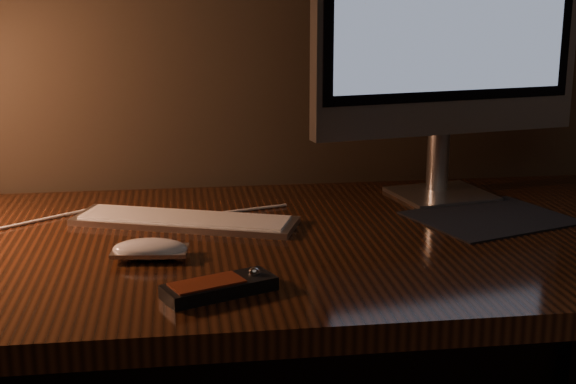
{
  "coord_description": "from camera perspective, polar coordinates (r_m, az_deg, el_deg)",
  "views": [
    {
      "loc": [
        -0.16,
        0.57,
        1.16
      ],
      "look_at": [
        0.01,
        1.73,
        0.86
      ],
      "focal_mm": 50.0,
      "sensor_mm": 36.0,
      "label": 1
    }
  ],
  "objects": [
    {
      "name": "desk",
      "position": [
        1.47,
        -1.3,
        -7.26
      ],
      "size": [
        1.6,
        0.75,
        0.75
      ],
      "color": "#3A1C0D",
      "rests_on": "ground"
    },
    {
      "name": "monitor",
      "position": [
        1.6,
        11.5,
        11.87
      ],
      "size": [
        0.56,
        0.2,
        0.59
      ],
      "rotation": [
        0.0,
        0.0,
        0.2
      ],
      "color": "silver",
      "rests_on": "desk"
    },
    {
      "name": "keyboard",
      "position": [
        1.45,
        -7.36,
        -1.99
      ],
      "size": [
        0.41,
        0.24,
        0.01
      ],
      "primitive_type": "cube",
      "rotation": [
        0.0,
        0.0,
        -0.35
      ],
      "color": "silver",
      "rests_on": "desk"
    },
    {
      "name": "mousepad",
      "position": [
        1.52,
        14.19,
        -1.79
      ],
      "size": [
        0.32,
        0.29,
        0.0
      ],
      "primitive_type": "cube",
      "rotation": [
        0.0,
        0.0,
        0.33
      ],
      "color": "black",
      "rests_on": "desk"
    },
    {
      "name": "mouse",
      "position": [
        1.27,
        -9.78,
        -4.22
      ],
      "size": [
        0.12,
        0.07,
        0.02
      ],
      "primitive_type": "ellipsoid",
      "rotation": [
        0.0,
        0.0,
        -0.12
      ],
      "color": "white",
      "rests_on": "desk"
    },
    {
      "name": "media_remote",
      "position": [
        1.12,
        -4.9,
        -6.73
      ],
      "size": [
        0.17,
        0.11,
        0.03
      ],
      "rotation": [
        0.0,
        0.0,
        0.4
      ],
      "color": "black",
      "rests_on": "desk"
    },
    {
      "name": "cable",
      "position": [
        1.48,
        -12.26,
        -2.06
      ],
      "size": [
        0.6,
        0.28,
        0.01
      ],
      "primitive_type": "cylinder",
      "rotation": [
        0.0,
        1.57,
        0.43
      ],
      "color": "white",
      "rests_on": "desk"
    }
  ]
}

